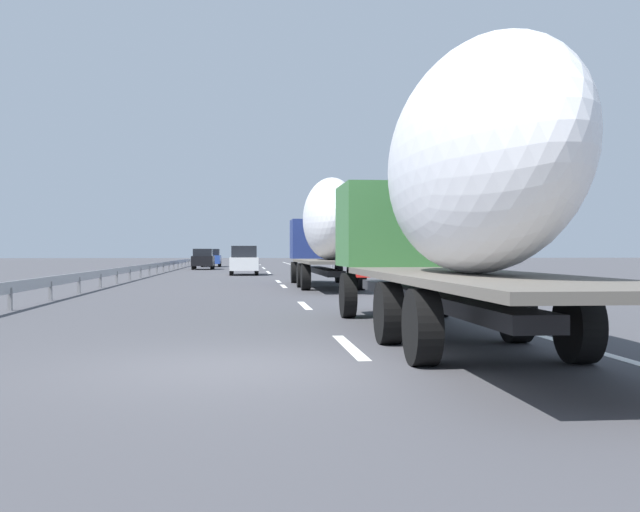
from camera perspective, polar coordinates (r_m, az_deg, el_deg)
ground_plane at (r=50.10m, az=-5.78°, el=-1.42°), size 260.00×260.00×0.00m
lane_stripe_0 at (r=12.28m, az=2.25°, el=-6.85°), size 3.20×0.20×0.01m
lane_stripe_1 at (r=21.55m, az=-1.17°, el=-3.75°), size 3.20×0.20×0.01m
lane_stripe_2 at (r=33.56m, az=-2.77°, el=-2.29°), size 3.20×0.20×0.01m
lane_stripe_3 at (r=38.95m, az=-3.17°, el=-1.92°), size 3.20×0.20×0.01m
lane_stripe_4 at (r=54.01m, az=-3.86°, el=-1.29°), size 3.20×0.20×0.01m
lane_stripe_5 at (r=57.79m, az=-3.97°, el=-1.19°), size 3.20×0.20×0.01m
lane_stripe_6 at (r=73.32m, az=-4.33°, el=-0.86°), size 3.20×0.20×0.01m
lane_stripe_7 at (r=68.39m, az=-4.23°, el=-0.95°), size 3.20×0.20×0.01m
lane_stripe_8 at (r=88.23m, az=-4.55°, el=-0.66°), size 3.20×0.20×0.01m
edge_line_right at (r=55.35m, az=-0.06°, el=-1.25°), size 110.00×0.20×0.01m
truck_lead at (r=32.25m, az=0.55°, el=2.16°), size 12.98×2.55×4.57m
truck_trailing at (r=12.94m, az=9.99°, el=5.13°), size 13.83×2.55×4.68m
car_white_van at (r=49.95m, az=-5.76°, el=-0.33°), size 4.75×1.85×1.91m
car_blue_sedan at (r=76.82m, az=-8.22°, el=-0.13°), size 4.71×1.90×1.80m
car_silver_hatch at (r=93.72m, az=-5.67°, el=-0.02°), size 4.61×1.81×1.91m
car_black_suv at (r=65.73m, az=-8.81°, el=-0.22°), size 4.60×1.80×1.78m
road_sign at (r=57.85m, az=0.89°, el=1.16°), size 0.10×0.90×3.44m
tree_0 at (r=67.73m, az=4.51°, el=2.98°), size 3.02×3.02×7.42m
tree_1 at (r=34.63m, az=12.23°, el=3.88°), size 3.29×3.29×5.81m
tree_2 at (r=44.11m, az=8.62°, el=4.23°), size 3.49×3.49×7.20m
guardrail_median at (r=53.43m, az=-12.22°, el=-0.70°), size 94.00×0.10×0.76m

